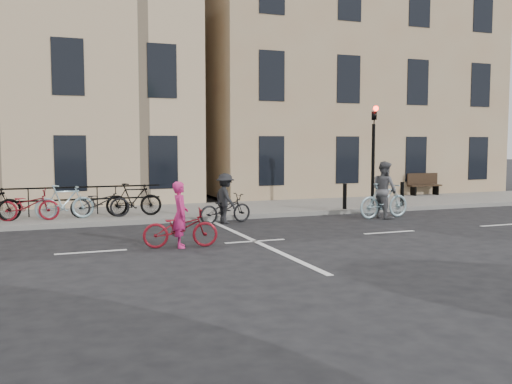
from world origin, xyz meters
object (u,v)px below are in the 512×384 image
object	(u,v)px
cyclist_grey	(384,195)
traffic_light	(374,144)
cyclist_dark	(225,204)
bench	(424,183)
cyclist_pink	(180,225)

from	to	relation	value
cyclist_grey	traffic_light	bearing A→B (deg)	-26.34
traffic_light	cyclist_dark	xyz separation A→B (m)	(-5.91, -0.99, -1.84)
traffic_light	cyclist_grey	bearing A→B (deg)	-110.53
traffic_light	cyclist_dark	bearing A→B (deg)	-170.51
traffic_light	cyclist_dark	size ratio (longest dim) A/B	2.14
traffic_light	bench	distance (m)	6.14
traffic_light	bench	size ratio (longest dim) A/B	2.44
cyclist_grey	bench	bearing A→B (deg)	-52.70
traffic_light	bench	xyz separation A→B (m)	(4.80, 3.39, -1.78)
bench	cyclist_dark	bearing A→B (deg)	-157.76
cyclist_pink	cyclist_dark	distance (m)	4.15
traffic_light	cyclist_pink	distance (m)	9.49
bench	cyclist_grey	xyz separation A→B (m)	(-5.43, -5.09, 0.09)
bench	cyclist_grey	world-z (taller)	cyclist_grey
cyclist_pink	cyclist_dark	xyz separation A→B (m)	(2.24, 3.49, 0.06)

